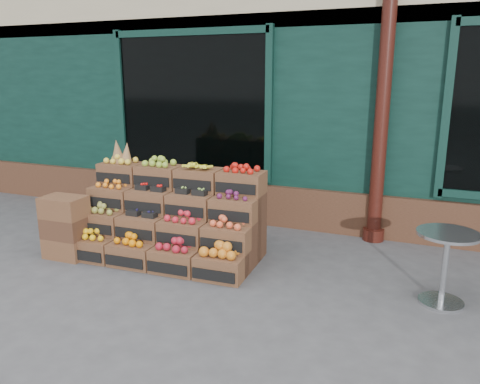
% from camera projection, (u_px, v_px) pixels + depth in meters
% --- Properties ---
extents(ground, '(60.00, 60.00, 0.00)m').
position_uv_depth(ground, '(233.00, 286.00, 4.95)').
color(ground, '#47474A').
rests_on(ground, ground).
extents(shop_facade, '(12.00, 6.24, 4.80)m').
position_uv_depth(shop_facade, '(337.00, 63.00, 8.95)').
color(shop_facade, black).
rests_on(shop_facade, ground).
extents(crate_display, '(2.23, 1.15, 1.37)m').
position_uv_depth(crate_display, '(171.00, 222.00, 5.73)').
color(crate_display, brown).
rests_on(crate_display, ground).
extents(spare_crates, '(0.52, 0.36, 0.76)m').
position_uv_depth(spare_crates, '(66.00, 227.00, 5.67)').
color(spare_crates, brown).
rests_on(spare_crates, ground).
extents(bistro_table, '(0.58, 0.58, 0.73)m').
position_uv_depth(bistro_table, '(446.00, 260.00, 4.47)').
color(bistro_table, '#B8BBC0').
rests_on(bistro_table, ground).
extents(shopkeeper, '(0.84, 0.71, 1.96)m').
position_uv_depth(shopkeeper, '(235.00, 148.00, 7.82)').
color(shopkeeper, '#1A5C22').
rests_on(shopkeeper, ground).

